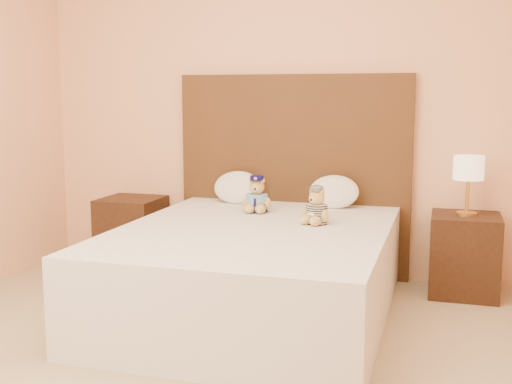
# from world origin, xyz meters

# --- Properties ---
(bed) EXTENTS (1.60, 2.00, 0.55)m
(bed) POSITION_xyz_m (0.00, 1.20, 0.28)
(bed) COLOR white
(bed) RESTS_ON ground
(headboard) EXTENTS (1.75, 0.08, 1.50)m
(headboard) POSITION_xyz_m (0.00, 2.21, 0.75)
(headboard) COLOR #492A15
(headboard) RESTS_ON ground
(nightstand_left) EXTENTS (0.45, 0.45, 0.55)m
(nightstand_left) POSITION_xyz_m (-1.25, 2.00, 0.28)
(nightstand_left) COLOR #381E11
(nightstand_left) RESTS_ON ground
(nightstand_right) EXTENTS (0.45, 0.45, 0.55)m
(nightstand_right) POSITION_xyz_m (1.25, 2.00, 0.28)
(nightstand_right) COLOR #381E11
(nightstand_right) RESTS_ON ground
(lamp) EXTENTS (0.20, 0.20, 0.40)m
(lamp) POSITION_xyz_m (1.25, 2.00, 0.85)
(lamp) COLOR gold
(lamp) RESTS_ON nightstand_right
(teddy_police) EXTENTS (0.23, 0.23, 0.25)m
(teddy_police) POSITION_xyz_m (-0.13, 1.71, 0.67)
(teddy_police) COLOR tan
(teddy_police) RESTS_ON bed
(teddy_prisoner) EXTENTS (0.26, 0.26, 0.23)m
(teddy_prisoner) POSITION_xyz_m (0.34, 1.42, 0.66)
(teddy_prisoner) COLOR tan
(teddy_prisoner) RESTS_ON bed
(pillow_left) EXTENTS (0.36, 0.23, 0.26)m
(pillow_left) POSITION_xyz_m (-0.38, 2.03, 0.68)
(pillow_left) COLOR white
(pillow_left) RESTS_ON bed
(pillow_right) EXTENTS (0.36, 0.23, 0.25)m
(pillow_right) POSITION_xyz_m (0.35, 2.03, 0.68)
(pillow_right) COLOR white
(pillow_right) RESTS_ON bed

